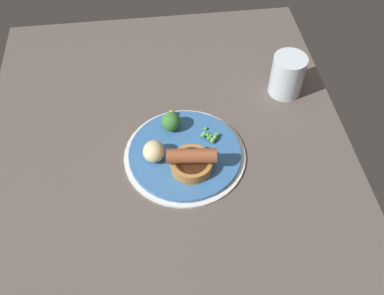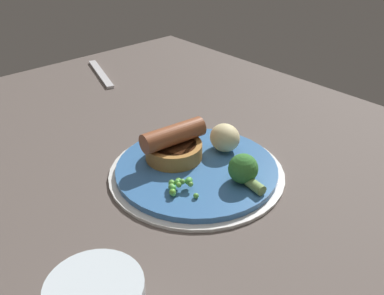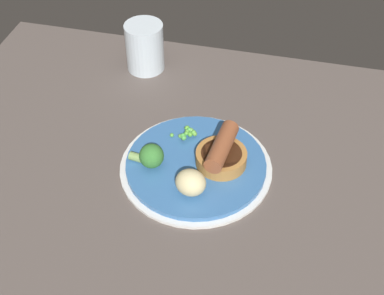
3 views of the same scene
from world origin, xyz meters
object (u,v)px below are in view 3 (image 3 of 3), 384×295
dinner_plate (196,166)px  broccoli_floret_near (150,156)px  sausage_pudding (222,154)px  pea_pile (187,133)px  potato_chunk_1 (191,183)px  drinking_glass (145,47)px

dinner_plate → broccoli_floret_near: size_ratio=4.16×
sausage_pudding → dinner_plate: bearing=-71.3°
pea_pile → broccoli_floret_near: 9.10cm
broccoli_floret_near → potato_chunk_1: bearing=-20.8°
sausage_pudding → pea_pile: size_ratio=2.15×
pea_pile → potato_chunk_1: size_ratio=0.96×
dinner_plate → potato_chunk_1: 7.15cm
dinner_plate → pea_pile: bearing=-62.8°
pea_pile → drinking_glass: drinking_glass is taller
broccoli_floret_near → potato_chunk_1: same height
broccoli_floret_near → drinking_glass: bearing=116.4°
sausage_pudding → potato_chunk_1: sausage_pudding is taller
sausage_pudding → potato_chunk_1: bearing=-19.6°
dinner_plate → broccoli_floret_near: 8.10cm
broccoli_floret_near → drinking_glass: size_ratio=0.62×
dinner_plate → potato_chunk_1: (-0.64, 6.48, 2.97)cm
sausage_pudding → broccoli_floret_near: 11.92cm
sausage_pudding → drinking_glass: 32.91cm
sausage_pudding → pea_pile: (7.20, -4.86, -1.17)cm
sausage_pudding → broccoli_floret_near: size_ratio=1.65×
pea_pile → potato_chunk_1: potato_chunk_1 is taller
pea_pile → drinking_glass: 24.79cm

